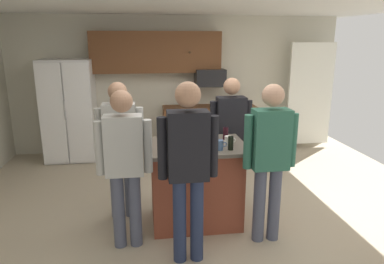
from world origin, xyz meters
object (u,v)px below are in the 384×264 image
at_px(refrigerator, 70,110).
at_px(person_guest_right, 270,153).
at_px(person_elder_center, 188,161).
at_px(person_host_foreground, 231,131).
at_px(glass_dark_ale, 231,143).
at_px(person_guest_by_door, 120,141).
at_px(person_guest_left, 124,160).
at_px(mug_blue_stoneware, 229,141).
at_px(microwave_over_range, 210,78).
at_px(kitchen_island, 196,183).
at_px(glass_short_whisky, 192,144).
at_px(mug_ceramic_white, 220,145).
at_px(tumbler_amber, 226,133).
at_px(serving_tray, 192,141).

distance_m(refrigerator, person_guest_right, 4.09).
xyz_separation_m(person_guest_right, person_elder_center, (-0.89, -0.25, 0.04)).
relative_size(person_host_foreground, glass_dark_ale, 10.98).
bearing_deg(person_guest_by_door, person_guest_left, -65.93).
xyz_separation_m(person_guest_right, glass_dark_ale, (-0.35, 0.25, 0.05)).
height_order(refrigerator, mug_blue_stoneware, refrigerator).
bearing_deg(person_host_foreground, mug_blue_stoneware, 26.97).
bearing_deg(person_guest_left, person_host_foreground, 9.65).
relative_size(microwave_over_range, kitchen_island, 0.48).
bearing_deg(glass_short_whisky, mug_ceramic_white, -8.13).
bearing_deg(person_elder_center, person_guest_by_door, 47.80).
xyz_separation_m(refrigerator, mug_blue_stoneware, (2.28, -2.72, 0.12)).
relative_size(person_guest_right, person_guest_left, 1.03).
bearing_deg(glass_dark_ale, refrigerator, 128.00).
bearing_deg(glass_dark_ale, mug_ceramic_white, 173.08).
bearing_deg(person_guest_right, microwave_over_range, -54.61).
distance_m(person_guest_right, mug_blue_stoneware, 0.54).
relative_size(kitchen_island, tumbler_amber, 7.92).
distance_m(person_host_foreground, glass_short_whisky, 1.02).
height_order(glass_dark_ale, tumbler_amber, glass_dark_ale).
bearing_deg(microwave_over_range, person_guest_left, -115.08).
relative_size(person_guest_left, glass_dark_ale, 11.03).
xyz_separation_m(kitchen_island, person_elder_center, (-0.18, -0.75, 0.55)).
xyz_separation_m(person_guest_by_door, person_elder_center, (0.69, -1.02, 0.07)).
height_order(person_guest_right, tumbler_amber, person_guest_right).
distance_m(kitchen_island, person_elder_center, 0.95).
distance_m(refrigerator, glass_short_whisky, 3.38).
relative_size(glass_short_whisky, mug_ceramic_white, 1.00).
bearing_deg(serving_tray, refrigerator, 126.11).
height_order(person_guest_by_door, serving_tray, person_guest_by_door).
distance_m(microwave_over_range, person_guest_by_door, 2.98).
height_order(mug_blue_stoneware, serving_tray, mug_blue_stoneware).
bearing_deg(person_guest_left, mug_ceramic_white, -17.31).
xyz_separation_m(microwave_over_range, person_host_foreground, (-0.13, -2.16, -0.48)).
bearing_deg(person_guest_left, kitchen_island, 0.00).
bearing_deg(serving_tray, person_guest_left, -147.72).
distance_m(kitchen_island, serving_tray, 0.51).
height_order(person_host_foreground, person_guest_left, person_guest_left).
distance_m(person_guest_right, person_guest_left, 1.50).
height_order(refrigerator, person_host_foreground, refrigerator).
xyz_separation_m(kitchen_island, serving_tray, (-0.03, 0.08, 0.50)).
bearing_deg(person_guest_left, person_elder_center, -56.59).
bearing_deg(person_guest_by_door, refrigerator, 130.96).
height_order(person_elder_center, mug_blue_stoneware, person_elder_center).
bearing_deg(person_guest_left, glass_short_whisky, -10.37).
relative_size(microwave_over_range, glass_short_whisky, 4.43).
xyz_separation_m(kitchen_island, person_guest_left, (-0.79, -0.40, 0.48)).
relative_size(person_host_foreground, person_elder_center, 0.93).
height_order(refrigerator, person_elder_center, refrigerator).
relative_size(person_host_foreground, mug_blue_stoneware, 12.70).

